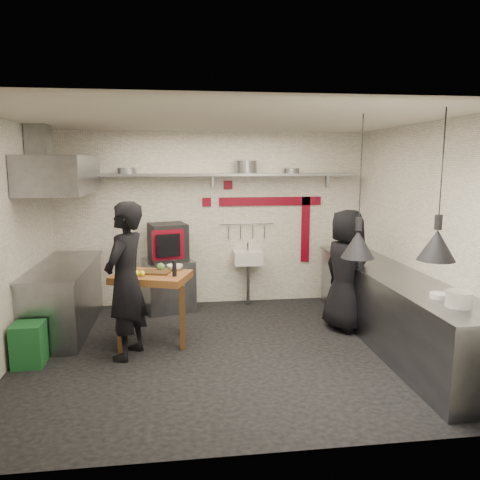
{
  "coord_description": "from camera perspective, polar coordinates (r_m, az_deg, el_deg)",
  "views": [
    {
      "loc": [
        -0.54,
        -5.47,
        2.31
      ],
      "look_at": [
        0.21,
        0.3,
        1.34
      ],
      "focal_mm": 35.0,
      "sensor_mm": 36.0,
      "label": 1
    }
  ],
  "objects": [
    {
      "name": "floor",
      "position": [
        5.96,
        -1.69,
        -13.37
      ],
      "size": [
        5.0,
        5.0,
        0.0
      ],
      "primitive_type": "plane",
      "color": "black",
      "rests_on": "ground"
    },
    {
      "name": "ceiling",
      "position": [
        5.52,
        -1.84,
        14.52
      ],
      "size": [
        5.0,
        5.0,
        0.0
      ],
      "primitive_type": "plane",
      "color": "beige",
      "rests_on": "floor"
    },
    {
      "name": "wall_back",
      "position": [
        7.64,
        -3.32,
        2.58
      ],
      "size": [
        5.0,
        0.04,
        2.8
      ],
      "primitive_type": "cube",
      "color": "white",
      "rests_on": "floor"
    },
    {
      "name": "wall_front",
      "position": [
        3.53,
        1.63,
        -5.52
      ],
      "size": [
        5.0,
        0.04,
        2.8
      ],
      "primitive_type": "cube",
      "color": "white",
      "rests_on": "floor"
    },
    {
      "name": "wall_left",
      "position": [
        5.88,
        -26.79,
        -0.49
      ],
      "size": [
        0.04,
        4.2,
        2.8
      ],
      "primitive_type": "cube",
      "color": "white",
      "rests_on": "floor"
    },
    {
      "name": "wall_right",
      "position": [
        6.32,
        21.41,
        0.5
      ],
      "size": [
        0.04,
        4.2,
        2.8
      ],
      "primitive_type": "cube",
      "color": "white",
      "rests_on": "floor"
    },
    {
      "name": "red_band_horiz",
      "position": [
        7.72,
        3.74,
        4.73
      ],
      "size": [
        1.7,
        0.02,
        0.14
      ],
      "primitive_type": "cube",
      "color": "maroon",
      "rests_on": "wall_back"
    },
    {
      "name": "red_band_vert",
      "position": [
        7.91,
        7.97,
        1.27
      ],
      "size": [
        0.14,
        0.02,
        1.1
      ],
      "primitive_type": "cube",
      "color": "maroon",
      "rests_on": "wall_back"
    },
    {
      "name": "red_tile_a",
      "position": [
        7.6,
        -1.46,
        6.71
      ],
      "size": [
        0.14,
        0.02,
        0.14
      ],
      "primitive_type": "cube",
      "color": "maroon",
      "rests_on": "wall_back"
    },
    {
      "name": "red_tile_b",
      "position": [
        7.59,
        -4.09,
        4.65
      ],
      "size": [
        0.14,
        0.02,
        0.14
      ],
      "primitive_type": "cube",
      "color": "maroon",
      "rests_on": "wall_back"
    },
    {
      "name": "back_shelf",
      "position": [
        7.41,
        -3.27,
        7.95
      ],
      "size": [
        4.6,
        0.34,
        0.04
      ],
      "primitive_type": "cube",
      "color": "slate",
      "rests_on": "wall_back"
    },
    {
      "name": "shelf_bracket_left",
      "position": [
        7.67,
        -17.77,
        6.82
      ],
      "size": [
        0.04,
        0.06,
        0.24
      ],
      "primitive_type": "cube",
      "color": "slate",
      "rests_on": "wall_back"
    },
    {
      "name": "shelf_bracket_mid",
      "position": [
        7.56,
        -3.35,
        7.22
      ],
      "size": [
        0.04,
        0.06,
        0.24
      ],
      "primitive_type": "cube",
      "color": "slate",
      "rests_on": "wall_back"
    },
    {
      "name": "shelf_bracket_right",
      "position": [
        7.93,
        10.59,
        7.18
      ],
      "size": [
        0.04,
        0.06,
        0.24
      ],
      "primitive_type": "cube",
      "color": "slate",
      "rests_on": "wall_back"
    },
    {
      "name": "pan_far_left",
      "position": [
        7.43,
        -13.67,
        8.2
      ],
      "size": [
        0.34,
        0.34,
        0.09
      ],
      "primitive_type": "cylinder",
      "rotation": [
        0.0,
        0.0,
        -0.29
      ],
      "color": "slate",
      "rests_on": "back_shelf"
    },
    {
      "name": "pan_mid_left",
      "position": [
        7.43,
        -13.54,
        8.13
      ],
      "size": [
        0.35,
        0.35,
        0.07
      ],
      "primitive_type": "cylinder",
      "rotation": [
        0.0,
        0.0,
        0.38
      ],
      "color": "slate",
      "rests_on": "back_shelf"
    },
    {
      "name": "stock_pot",
      "position": [
        7.46,
        0.71,
        8.89
      ],
      "size": [
        0.45,
        0.45,
        0.2
      ],
      "primitive_type": "cylinder",
      "rotation": [
        0.0,
        0.0,
        0.39
      ],
      "color": "slate",
      "rests_on": "back_shelf"
    },
    {
      "name": "pan_right",
      "position": [
        7.6,
        6.26,
        8.4
      ],
      "size": [
        0.34,
        0.34,
        0.08
      ],
      "primitive_type": "cylinder",
      "rotation": [
        0.0,
        0.0,
        0.43
      ],
      "color": "slate",
      "rests_on": "back_shelf"
    },
    {
      "name": "oven_stand",
      "position": [
        7.5,
        -8.67,
        -5.43
      ],
      "size": [
        0.86,
        0.81,
        0.8
      ],
      "primitive_type": "cube",
      "rotation": [
        0.0,
        0.0,
        0.26
      ],
      "color": "slate",
      "rests_on": "floor"
    },
    {
      "name": "combi_oven",
      "position": [
        7.33,
        -8.78,
        -0.26
      ],
      "size": [
        0.65,
        0.63,
        0.58
      ],
      "primitive_type": "cube",
      "rotation": [
        0.0,
        0.0,
        0.26
      ],
      "color": "black",
      "rests_on": "oven_stand"
    },
    {
      "name": "oven_door",
      "position": [
        7.09,
        -8.75,
        -0.59
      ],
      "size": [
        0.48,
        0.15,
        0.46
      ],
      "primitive_type": "cube",
      "rotation": [
        0.0,
        0.0,
        0.26
      ],
      "color": "maroon",
      "rests_on": "combi_oven"
    },
    {
      "name": "oven_glass",
      "position": [
        7.03,
        -8.75,
        -0.67
      ],
      "size": [
        0.35,
        0.11,
        0.34
      ],
      "primitive_type": "cube",
      "rotation": [
        0.0,
        0.0,
        0.26
      ],
      "color": "black",
      "rests_on": "oven_door"
    },
    {
      "name": "hand_sink",
      "position": [
        7.62,
        0.95,
        -2.15
      ],
      "size": [
        0.46,
        0.34,
        0.22
      ],
      "primitive_type": "cube",
      "color": "silver",
      "rests_on": "wall_back"
    },
    {
      "name": "sink_tap",
      "position": [
        7.59,
        0.95,
        -0.82
      ],
      "size": [
        0.03,
        0.03,
        0.14
      ],
      "primitive_type": "cylinder",
      "color": "slate",
      "rests_on": "hand_sink"
    },
    {
      "name": "sink_drain",
      "position": [
        7.69,
        0.98,
        -5.42
      ],
      "size": [
        0.06,
        0.06,
        0.66
      ],
      "primitive_type": "cylinder",
      "color": "slate",
      "rests_on": "floor"
    },
    {
      "name": "utensil_rail",
      "position": [
        7.67,
        0.81,
        2.02
      ],
      "size": [
        0.9,
        0.02,
        0.02
      ],
      "primitive_type": "cylinder",
      "rotation": [
        0.0,
        1.57,
        0.0
      ],
      "color": "slate",
      "rests_on": "wall_back"
    },
    {
      "name": "counter_right",
      "position": [
        6.37,
        18.11,
        -8.02
      ],
      "size": [
        0.7,
        3.8,
        0.9
      ],
      "primitive_type": "cube",
      "color": "slate",
      "rests_on": "floor"
    },
    {
      "name": "counter_right_top",
      "position": [
        6.25,
        18.32,
        -3.95
      ],
      "size": [
        0.76,
        3.9,
        0.03
      ],
      "primitive_type": "cube",
      "color": "slate",
      "rests_on": "counter_right"
    },
    {
      "name": "plate_stack",
      "position": [
        5.02,
        25.1,
        -6.54
      ],
      "size": [
        0.29,
        0.29,
        0.15
      ],
      "primitive_type": "cylinder",
      "rotation": [
        0.0,
        0.0,
        -0.23
      ],
      "color": "silver",
      "rests_on": "counter_right_top"
    },
    {
      "name": "small_bowl_right",
      "position": [
        5.27,
        23.12,
        -6.26
      ],
      "size": [
        0.23,
        0.23,
        0.05
      ],
      "primitive_type": "cylinder",
      "rotation": [
        0.0,
        0.0,
        -0.23
      ],
      "color": "silver",
      "rests_on": "counter_right_top"
    },
    {
      "name": "counter_left",
      "position": [
        6.97,
        -20.64,
        -6.67
      ],
      "size": [
        0.7,
        1.9,
        0.9
      ],
      "primitive_type": "cube",
      "color": "slate",
      "rests_on": "floor"
    },
    {
      "name": "counter_left_top",
      "position": [
        6.86,
        -20.86,
        -2.93
      ],
      "size": [
        0.76,
        2.0,
        0.03
      ],
      "primitive_type": "cube",
      "color": "slate",
      "rests_on": "counter_left"
    },
    {
      "name": "extractor_hood",
      "position": [
        6.7,
        -21.06,
        7.44
      ],
      "size": [
        0.78,
        1.6,
        0.5
      ],
      "primitive_type": "cube",
      "color": "slate",
      "rests_on": "ceiling"
    },
    {
      "name": "hood_duct",
      "position": [
        6.77,
        -23.36,
        10.71
      ],
      "size": [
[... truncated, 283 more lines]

